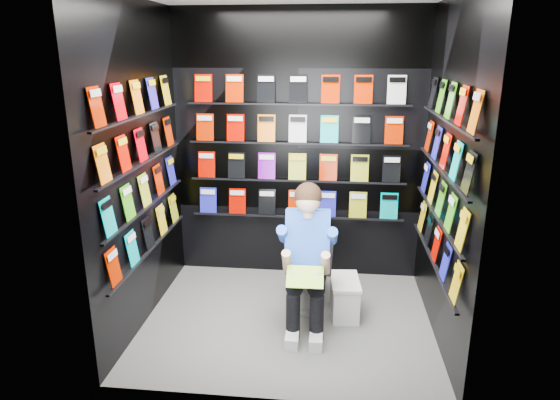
# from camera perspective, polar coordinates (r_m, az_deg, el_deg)

# --- Properties ---
(floor) EXTENTS (2.40, 2.40, 0.00)m
(floor) POSITION_cam_1_polar(r_m,az_deg,el_deg) (4.37, 0.87, -13.61)
(floor) COLOR #61615E
(floor) RESTS_ON ground
(wall_back) EXTENTS (2.40, 0.04, 2.60)m
(wall_back) POSITION_cam_1_polar(r_m,az_deg,el_deg) (4.85, 2.04, 5.98)
(wall_back) COLOR black
(wall_back) RESTS_ON floor
(wall_front) EXTENTS (2.40, 0.04, 2.60)m
(wall_front) POSITION_cam_1_polar(r_m,az_deg,el_deg) (2.92, -0.83, -1.40)
(wall_front) COLOR black
(wall_front) RESTS_ON floor
(wall_left) EXTENTS (0.04, 2.00, 2.60)m
(wall_left) POSITION_cam_1_polar(r_m,az_deg,el_deg) (4.15, -15.80, 3.51)
(wall_left) COLOR black
(wall_left) RESTS_ON floor
(wall_right) EXTENTS (0.04, 2.00, 2.60)m
(wall_right) POSITION_cam_1_polar(r_m,az_deg,el_deg) (3.95, 18.58, 2.61)
(wall_right) COLOR black
(wall_right) RESTS_ON floor
(comics_back) EXTENTS (2.10, 0.06, 1.37)m
(comics_back) POSITION_cam_1_polar(r_m,az_deg,el_deg) (4.82, 2.02, 5.97)
(comics_back) COLOR #BA0A00
(comics_back) RESTS_ON wall_back
(comics_left) EXTENTS (0.06, 1.70, 1.37)m
(comics_left) POSITION_cam_1_polar(r_m,az_deg,el_deg) (4.14, -15.41, 3.57)
(comics_left) COLOR #BA0A00
(comics_left) RESTS_ON wall_left
(comics_right) EXTENTS (0.06, 1.70, 1.37)m
(comics_right) POSITION_cam_1_polar(r_m,az_deg,el_deg) (3.95, 18.16, 2.69)
(comics_right) COLOR #BA0A00
(comics_right) RESTS_ON wall_right
(toilet) EXTENTS (0.43, 0.76, 0.73)m
(toilet) POSITION_cam_1_polar(r_m,az_deg,el_deg) (4.53, 3.38, -7.22)
(toilet) COLOR white
(toilet) RESTS_ON floor
(longbox) EXTENTS (0.25, 0.41, 0.30)m
(longbox) POSITION_cam_1_polar(r_m,az_deg,el_deg) (4.42, 7.38, -11.14)
(longbox) COLOR white
(longbox) RESTS_ON floor
(longbox_lid) EXTENTS (0.27, 0.44, 0.03)m
(longbox_lid) POSITION_cam_1_polar(r_m,az_deg,el_deg) (4.35, 7.46, -9.23)
(longbox_lid) COLOR white
(longbox_lid) RESTS_ON longbox
(reader) EXTENTS (0.49, 0.71, 1.30)m
(reader) POSITION_cam_1_polar(r_m,az_deg,el_deg) (4.03, 3.20, -4.52)
(reader) COLOR blue
(reader) RESTS_ON toilet
(held_comic) EXTENTS (0.28, 0.17, 0.12)m
(held_comic) POSITION_cam_1_polar(r_m,az_deg,el_deg) (3.78, 2.87, -8.78)
(held_comic) COLOR green
(held_comic) RESTS_ON reader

